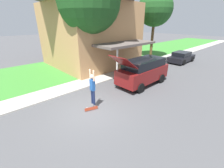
# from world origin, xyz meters

# --- Properties ---
(ground_plane) EXTENTS (120.00, 120.00, 0.00)m
(ground_plane) POSITION_xyz_m (0.00, 0.00, 0.00)
(ground_plane) COLOR #49494C
(lawn) EXTENTS (10.00, 80.00, 0.08)m
(lawn) POSITION_xyz_m (-8.00, 6.00, 0.04)
(lawn) COLOR #387F2D
(lawn) RESTS_ON ground_plane
(sidewalk) EXTENTS (1.80, 80.00, 0.10)m
(sidewalk) POSITION_xyz_m (-3.60, 6.00, 0.05)
(sidewalk) COLOR #ADA89E
(sidewalk) RESTS_ON ground_plane
(house) EXTENTS (11.29, 9.12, 8.97)m
(house) POSITION_xyz_m (-8.33, 6.19, 4.73)
(house) COLOR tan
(house) RESTS_ON lawn
(lawn_tree_near) EXTENTS (4.99, 4.99, 8.63)m
(lawn_tree_near) POSITION_xyz_m (-4.65, 3.63, 6.19)
(lawn_tree_near) COLOR brown
(lawn_tree_near) RESTS_ON lawn
(lawn_tree_far) EXTENTS (4.40, 4.40, 8.39)m
(lawn_tree_far) POSITION_xyz_m (-5.42, 14.31, 6.24)
(lawn_tree_far) COLOR brown
(lawn_tree_far) RESTS_ON lawn
(suv_parked) EXTENTS (2.01, 5.24, 2.70)m
(suv_parked) POSITION_xyz_m (-0.28, 5.37, 1.13)
(suv_parked) COLOR maroon
(suv_parked) RESTS_ON ground_plane
(car_down_street) EXTENTS (1.95, 4.15, 1.29)m
(car_down_street) POSITION_xyz_m (-1.31, 14.86, 0.63)
(car_down_street) COLOR black
(car_down_street) RESTS_ON ground_plane
(skateboarder) EXTENTS (0.41, 0.24, 2.04)m
(skateboarder) POSITION_xyz_m (0.03, 0.25, 1.37)
(skateboarder) COLOR #192347
(skateboarder) RESTS_ON ground_plane
(skateboard) EXTENTS (0.28, 0.73, 0.23)m
(skateboard) POSITION_xyz_m (0.12, 0.02, 0.12)
(skateboard) COLOR #B73D23
(skateboard) RESTS_ON ground_plane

